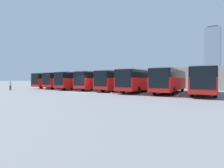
# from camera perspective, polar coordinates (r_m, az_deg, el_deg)

# --- Properties ---
(ground_plane) EXTENTS (600.00, 600.00, 0.00)m
(ground_plane) POSITION_cam_1_polar(r_m,az_deg,el_deg) (26.31, -9.80, -2.66)
(ground_plane) COLOR gray
(bus_0) EXTENTS (4.23, 12.67, 3.25)m
(bus_0) POSITION_cam_1_polar(r_m,az_deg,el_deg) (24.47, 28.05, 1.15)
(bus_0) COLOR red
(bus_0) RESTS_ON ground_plane
(curb_divider_0) EXTENTS (1.17, 6.52, 0.15)m
(curb_divider_0) POSITION_cam_1_polar(r_m,az_deg,el_deg) (23.23, 21.91, -3.09)
(curb_divider_0) COLOR #9E9E99
(curb_divider_0) RESTS_ON ground_plane
(bus_1) EXTENTS (4.23, 12.67, 3.25)m
(bus_1) POSITION_cam_1_polar(r_m,az_deg,el_deg) (25.66, 18.47, 1.24)
(bus_1) COLOR red
(bus_1) RESTS_ON ground_plane
(curb_divider_1) EXTENTS (1.17, 6.52, 0.15)m
(curb_divider_1) POSITION_cam_1_polar(r_m,az_deg,el_deg) (24.86, 12.27, -2.74)
(curb_divider_1) COLOR #9E9E99
(curb_divider_1) RESTS_ON ground_plane
(bus_2) EXTENTS (4.23, 12.67, 3.25)m
(bus_2) POSITION_cam_1_polar(r_m,az_deg,el_deg) (26.93, 9.31, 1.30)
(bus_2) COLOR red
(bus_2) RESTS_ON ground_plane
(curb_divider_2) EXTENTS (1.17, 6.52, 0.15)m
(curb_divider_2) POSITION_cam_1_polar(r_m,az_deg,el_deg) (26.56, 3.25, -2.45)
(curb_divider_2) COLOR #9E9E99
(curb_divider_2) RESTS_ON ground_plane
(bus_3) EXTENTS (4.23, 12.67, 3.25)m
(bus_3) POSITION_cam_1_polar(r_m,az_deg,el_deg) (29.89, 2.68, 1.32)
(bus_3) COLOR red
(bus_3) RESTS_ON ground_plane
(curb_divider_3) EXTENTS (1.17, 6.52, 0.15)m
(curb_divider_3) POSITION_cam_1_polar(r_m,az_deg,el_deg) (29.83, -2.79, -2.03)
(curb_divider_3) COLOR #9E9E99
(curb_divider_3) RESTS_ON ground_plane
(bus_4) EXTENTS (4.23, 12.67, 3.25)m
(bus_4) POSITION_cam_1_polar(r_m,az_deg,el_deg) (32.53, -3.67, 1.33)
(bus_4) COLOR red
(bus_4) RESTS_ON ground_plane
(curb_divider_4) EXTENTS (1.17, 6.52, 0.15)m
(curb_divider_4) POSITION_cam_1_polar(r_m,az_deg,el_deg) (32.77, -8.66, -1.73)
(curb_divider_4) COLOR #9E9E99
(curb_divider_4) RESTS_ON ground_plane
(bus_5) EXTENTS (4.23, 12.67, 3.25)m
(bus_5) POSITION_cam_1_polar(r_m,az_deg,el_deg) (35.11, -9.71, 1.31)
(bus_5) COLOR red
(bus_5) RESTS_ON ground_plane
(curb_divider_5) EXTENTS (1.17, 6.52, 0.15)m
(curb_divider_5) POSITION_cam_1_polar(r_m,az_deg,el_deg) (35.64, -14.25, -1.51)
(curb_divider_5) COLOR #9E9E99
(curb_divider_5) RESTS_ON ground_plane
(bus_6) EXTENTS (4.23, 12.67, 3.25)m
(bus_6) POSITION_cam_1_polar(r_m,az_deg,el_deg) (38.69, -13.61, 1.30)
(bus_6) COLOR red
(bus_6) RESTS_ON ground_plane
(curb_divider_6) EXTENTS (1.17, 6.52, 0.15)m
(curb_divider_6) POSITION_cam_1_polar(r_m,az_deg,el_deg) (39.39, -17.66, -1.26)
(curb_divider_6) COLOR #9E9E99
(curb_divider_6) RESTS_ON ground_plane
(bus_7) EXTENTS (4.23, 12.67, 3.25)m
(bus_7) POSITION_cam_1_polar(r_m,az_deg,el_deg) (42.26, -17.14, 1.28)
(bus_7) COLOR red
(bus_7) RESTS_ON ground_plane
(pedestrian) EXTENTS (0.47, 0.47, 1.62)m
(pedestrian) POSITION_cam_1_polar(r_m,az_deg,el_deg) (36.15, -30.26, -0.35)
(pedestrian) COLOR brown
(pedestrian) RESTS_ON ground_plane
(station_building) EXTENTS (41.25, 15.24, 4.29)m
(station_building) POSITION_cam_1_polar(r_m,az_deg,el_deg) (45.83, 12.85, 1.75)
(station_building) COLOR #A8A399
(station_building) RESTS_ON ground_plane
(office_tower) EXTENTS (16.53, 16.53, 69.34)m
(office_tower) POSITION_cam_1_polar(r_m,az_deg,el_deg) (259.32, 30.05, 8.34)
(office_tower) COLOR #7F8EA3
(office_tower) RESTS_ON ground_plane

